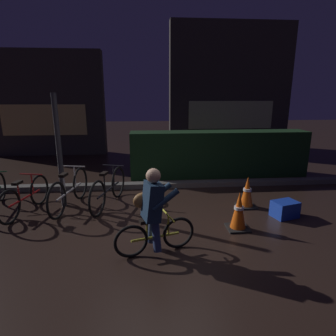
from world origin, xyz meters
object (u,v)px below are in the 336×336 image
street_post (59,152)px  parked_bike_left_mid (25,197)px  traffic_cone_far (247,192)px  blue_crate (285,209)px  traffic_cone_near (239,211)px  parked_bike_center_right (109,189)px  cyclist (153,211)px  parked_bike_center_left (69,190)px

street_post → parked_bike_left_mid: size_ratio=1.47×
traffic_cone_far → blue_crate: bearing=-44.8°
traffic_cone_near → traffic_cone_far: (0.48, 0.93, -0.02)m
traffic_cone_near → blue_crate: traffic_cone_near is taller
parked_bike_center_right → parked_bike_left_mid: bearing=115.6°
street_post → cyclist: street_post is taller
parked_bike_left_mid → parked_bike_center_right: parked_bike_center_right is taller
parked_bike_center_left → traffic_cone_far: (3.52, -0.24, -0.05)m
parked_bike_left_mid → cyclist: bearing=-110.9°
street_post → traffic_cone_far: bearing=-5.8°
parked_bike_left_mid → cyclist: (2.36, -1.56, 0.30)m
parked_bike_center_left → traffic_cone_near: size_ratio=2.56×
parked_bike_left_mid → traffic_cone_near: bearing=-91.6°
traffic_cone_far → cyclist: 2.48m
cyclist → parked_bike_center_right: bearing=98.9°
parked_bike_left_mid → cyclist: size_ratio=1.21×
street_post → parked_bike_center_left: size_ratio=1.31×
traffic_cone_near → blue_crate: 1.10m
parked_bike_center_right → traffic_cone_far: size_ratio=2.61×
blue_crate → cyclist: (-2.45, -1.00, 0.48)m
street_post → traffic_cone_far: size_ratio=3.53×
parked_bike_center_left → street_post: bearing=62.7°
street_post → cyclist: bearing=-47.2°
traffic_cone_near → traffic_cone_far: traffic_cone_near is taller
parked_bike_left_mid → traffic_cone_far: (4.28, -0.03, -0.02)m
cyclist → traffic_cone_near: bearing=6.6°
parked_bike_center_left → traffic_cone_far: bearing=-82.9°
parked_bike_center_right → street_post: bearing=100.6°
traffic_cone_far → cyclist: cyclist is taller
parked_bike_left_mid → parked_bike_center_right: 1.54m
parked_bike_center_left → cyclist: bearing=-126.9°
blue_crate → parked_bike_center_right: bearing=166.2°
parked_bike_center_left → cyclist: 2.40m
parked_bike_center_left → traffic_cone_near: parked_bike_center_left is taller
street_post → parked_bike_center_left: 0.78m
parked_bike_center_right → traffic_cone_far: parked_bike_center_right is taller
parked_bike_center_right → traffic_cone_far: 2.77m
traffic_cone_far → blue_crate: traffic_cone_far is taller
blue_crate → cyclist: cyclist is taller
street_post → parked_bike_left_mid: bearing=-150.5°
street_post → traffic_cone_far: street_post is taller
traffic_cone_near → cyclist: size_ratio=0.53×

